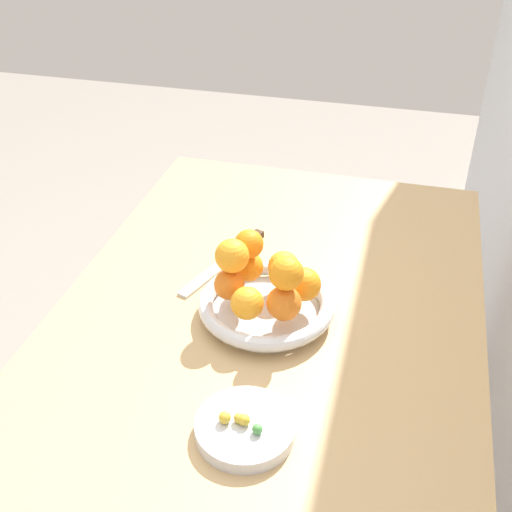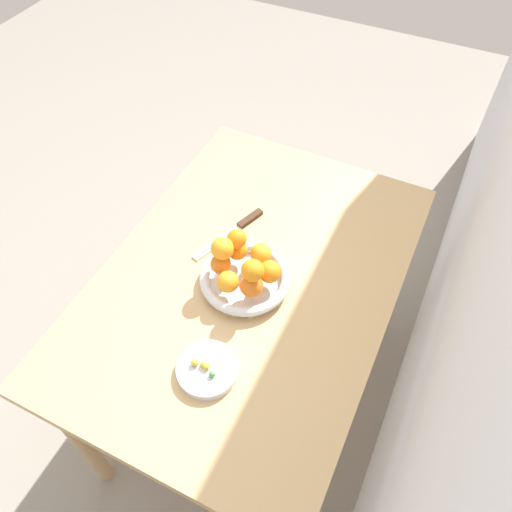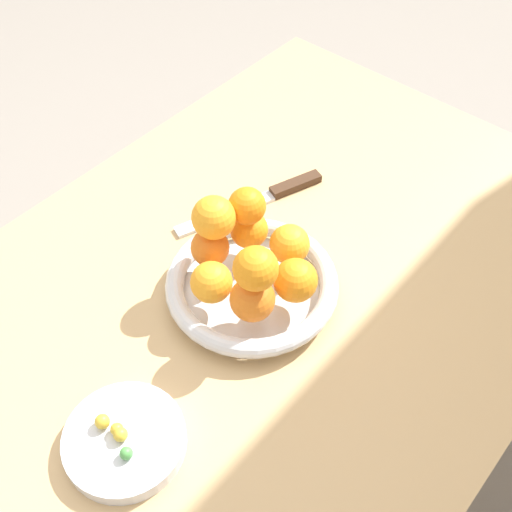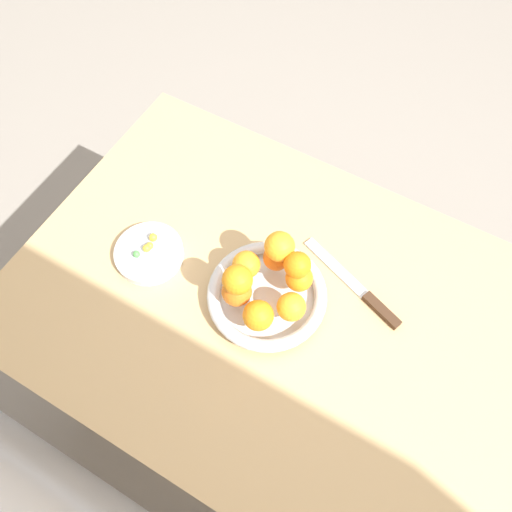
% 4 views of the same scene
% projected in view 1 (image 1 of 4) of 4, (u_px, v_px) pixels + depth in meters
% --- Properties ---
extents(dining_table, '(1.10, 0.76, 0.74)m').
position_uv_depth(dining_table, '(269.00, 342.00, 1.22)').
color(dining_table, tan).
rests_on(dining_table, ground_plane).
extents(fruit_bowl, '(0.24, 0.24, 0.04)m').
position_uv_depth(fruit_bowl, '(265.00, 306.00, 1.14)').
color(fruit_bowl, silver).
rests_on(fruit_bowl, dining_table).
extents(candy_dish, '(0.15, 0.15, 0.02)m').
position_uv_depth(candy_dish, '(245.00, 428.00, 0.92)').
color(candy_dish, silver).
rests_on(candy_dish, dining_table).
extents(orange_0, '(0.06, 0.06, 0.06)m').
position_uv_depth(orange_0, '(247.00, 303.00, 1.07)').
color(orange_0, orange).
rests_on(orange_0, fruit_bowl).
extents(orange_1, '(0.06, 0.06, 0.06)m').
position_uv_depth(orange_1, '(284.00, 303.00, 1.06)').
color(orange_1, orange).
rests_on(orange_1, fruit_bowl).
extents(orange_2, '(0.06, 0.06, 0.06)m').
position_uv_depth(orange_2, '(304.00, 284.00, 1.11)').
color(orange_2, orange).
rests_on(orange_2, fruit_bowl).
extents(orange_3, '(0.06, 0.06, 0.06)m').
position_uv_depth(orange_3, '(283.00, 266.00, 1.15)').
color(orange_3, orange).
rests_on(orange_3, fruit_bowl).
extents(orange_4, '(0.05, 0.05, 0.05)m').
position_uv_depth(orange_4, '(248.00, 267.00, 1.16)').
color(orange_4, orange).
rests_on(orange_4, fruit_bowl).
extents(orange_5, '(0.05, 0.05, 0.05)m').
position_uv_depth(orange_5, '(229.00, 285.00, 1.11)').
color(orange_5, orange).
rests_on(orange_5, fruit_bowl).
extents(orange_6, '(0.06, 0.06, 0.06)m').
position_uv_depth(orange_6, '(286.00, 273.00, 1.03)').
color(orange_6, orange).
rests_on(orange_6, orange_1).
extents(orange_7, '(0.06, 0.06, 0.06)m').
position_uv_depth(orange_7, '(232.00, 256.00, 1.08)').
color(orange_7, orange).
rests_on(orange_7, orange_5).
extents(orange_8, '(0.05, 0.05, 0.05)m').
position_uv_depth(orange_8, '(249.00, 244.00, 1.12)').
color(orange_8, orange).
rests_on(orange_8, orange_4).
extents(candy_ball_0, '(0.02, 0.02, 0.02)m').
position_uv_depth(candy_ball_0, '(239.00, 418.00, 0.91)').
color(candy_ball_0, gold).
rests_on(candy_ball_0, candy_dish).
extents(candy_ball_1, '(0.02, 0.02, 0.02)m').
position_uv_depth(candy_ball_1, '(225.00, 417.00, 0.91)').
color(candy_ball_1, gold).
rests_on(candy_ball_1, candy_dish).
extents(candy_ball_2, '(0.02, 0.02, 0.02)m').
position_uv_depth(candy_ball_2, '(244.00, 420.00, 0.91)').
color(candy_ball_2, gold).
rests_on(candy_ball_2, candy_dish).
extents(candy_ball_3, '(0.02, 0.02, 0.02)m').
position_uv_depth(candy_ball_3, '(257.00, 429.00, 0.89)').
color(candy_ball_3, '#4C9947').
rests_on(candy_ball_3, candy_dish).
extents(candy_ball_4, '(0.01, 0.01, 0.01)m').
position_uv_depth(candy_ball_4, '(244.00, 420.00, 0.91)').
color(candy_ball_4, '#4C9947').
rests_on(candy_ball_4, candy_dish).
extents(knife, '(0.25, 0.11, 0.01)m').
position_uv_depth(knife, '(231.00, 257.00, 1.29)').
color(knife, '#3F2819').
rests_on(knife, dining_table).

